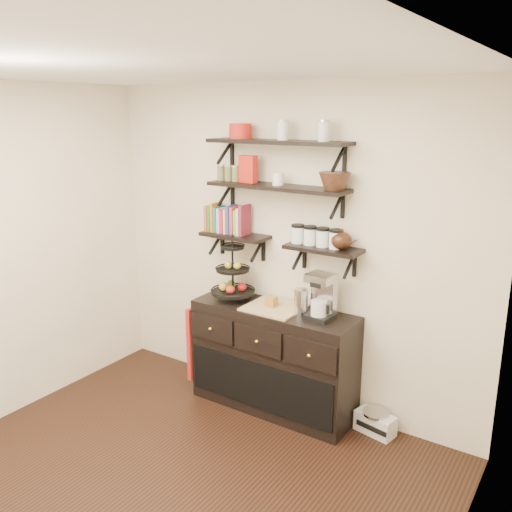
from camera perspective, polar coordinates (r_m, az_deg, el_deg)
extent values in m
plane|color=black|center=(3.90, -11.79, -24.54)|extent=(3.50, 3.50, 0.00)
cube|color=white|center=(3.04, -14.63, 18.98)|extent=(3.50, 3.50, 0.02)
cube|color=white|center=(4.54, 3.01, 0.77)|extent=(3.50, 0.02, 2.70)
cube|color=white|center=(2.38, 18.52, -13.74)|extent=(0.02, 3.50, 2.70)
cube|color=black|center=(4.30, 2.24, 11.91)|extent=(1.20, 0.27, 0.03)
cube|color=black|center=(4.69, -2.53, 10.76)|extent=(0.02, 0.03, 0.20)
cube|color=black|center=(4.17, 9.32, 10.05)|extent=(0.02, 0.03, 0.20)
cube|color=black|center=(4.33, 2.20, 7.28)|extent=(1.20, 0.27, 0.03)
cube|color=black|center=(4.73, -2.48, 6.53)|extent=(0.02, 0.03, 0.20)
cube|color=black|center=(4.21, 9.12, 5.31)|extent=(0.02, 0.03, 0.20)
cube|color=black|center=(4.64, -2.23, 2.17)|extent=(0.60, 0.25, 0.03)
cube|color=black|center=(4.88, -3.56, 1.41)|extent=(0.02, 0.03, 0.20)
cube|color=black|center=(4.64, 0.79, 0.71)|extent=(0.03, 0.03, 0.20)
cube|color=black|center=(4.22, 7.08, 0.76)|extent=(0.60, 0.25, 0.03)
cube|color=black|center=(4.44, 5.13, 0.00)|extent=(0.03, 0.03, 0.20)
cube|color=black|center=(4.26, 10.34, -0.84)|extent=(0.02, 0.03, 0.20)
cube|color=#B9522A|center=(4.78, -4.73, 3.90)|extent=(0.02, 0.15, 0.20)
cube|color=#286B31|center=(4.75, -4.42, 4.10)|extent=(0.03, 0.15, 0.24)
cube|color=#B8690C|center=(4.73, -4.05, 3.87)|extent=(0.04, 0.15, 0.21)
cube|color=#156877|center=(4.71, -3.70, 4.06)|extent=(0.03, 0.15, 0.25)
cube|color=beige|center=(4.69, -3.37, 3.84)|extent=(0.03, 0.15, 0.22)
cube|color=#A31C65|center=(4.66, -2.98, 4.03)|extent=(0.04, 0.15, 0.26)
cube|color=yellow|center=(4.64, -2.60, 3.80)|extent=(0.03, 0.15, 0.23)
cube|color=navy|center=(4.63, -2.24, 3.58)|extent=(0.03, 0.15, 0.20)
cube|color=#B9342F|center=(4.60, -1.82, 3.76)|extent=(0.04, 0.15, 0.24)
cube|color=#53A35B|center=(4.58, -1.42, 3.53)|extent=(0.03, 0.15, 0.21)
cube|color=#C5B695|center=(4.56, -1.04, 3.73)|extent=(0.03, 0.15, 0.25)
cube|color=maroon|center=(4.54, -0.68, 3.49)|extent=(0.02, 0.15, 0.22)
cylinder|color=silver|center=(4.31, 4.41, 2.22)|extent=(0.10, 0.10, 0.13)
cylinder|color=silver|center=(4.26, 5.70, 2.04)|extent=(0.10, 0.10, 0.13)
cylinder|color=silver|center=(4.21, 7.02, 1.85)|extent=(0.10, 0.10, 0.13)
cylinder|color=silver|center=(4.17, 8.38, 1.66)|extent=(0.10, 0.10, 0.13)
cube|color=black|center=(4.64, 1.85, -10.75)|extent=(1.40, 0.45, 0.90)
cube|color=tan|center=(4.46, 1.90, -5.44)|extent=(0.45, 0.41, 0.02)
sphere|color=gold|center=(4.59, -4.83, -7.67)|extent=(0.04, 0.04, 0.04)
sphere|color=gold|center=(4.34, 0.09, -9.00)|extent=(0.04, 0.04, 0.04)
sphere|color=gold|center=(4.13, 5.60, -10.41)|extent=(0.04, 0.04, 0.04)
cylinder|color=black|center=(4.60, -2.48, -1.35)|extent=(0.02, 0.02, 0.55)
cylinder|color=black|center=(4.66, -2.45, -3.80)|extent=(0.37, 0.37, 0.01)
cylinder|color=black|center=(4.60, -2.48, -1.48)|extent=(0.28, 0.28, 0.02)
cylinder|color=black|center=(4.55, -2.51, 0.90)|extent=(0.20, 0.20, 0.02)
sphere|color=#B21914|center=(4.64, -1.48, -3.29)|extent=(0.08, 0.08, 0.08)
sphere|color=gold|center=(4.61, -2.92, -0.94)|extent=(0.07, 0.07, 0.07)
cube|color=olive|center=(4.46, 1.64, -4.81)|extent=(0.08, 0.08, 0.08)
cube|color=black|center=(4.27, 6.72, -6.36)|extent=(0.21, 0.20, 0.04)
cube|color=silver|center=(4.27, 7.17, -4.17)|extent=(0.20, 0.09, 0.31)
cube|color=silver|center=(4.16, 6.85, -2.30)|extent=(0.21, 0.20, 0.06)
cylinder|color=silver|center=(4.23, 6.64, -5.47)|extent=(0.14, 0.14, 0.12)
cylinder|color=silver|center=(4.29, 4.76, -4.90)|extent=(0.11, 0.11, 0.22)
cube|color=#AD121B|center=(4.94, -6.08, -8.82)|extent=(0.04, 0.29, 0.67)
cube|color=silver|center=(4.57, 12.43, -16.82)|extent=(0.33, 0.21, 0.17)
cylinder|color=silver|center=(4.52, 12.50, -15.82)|extent=(0.24, 0.24, 0.02)
cube|color=black|center=(4.50, 12.03, -17.31)|extent=(0.27, 0.06, 0.04)
cube|color=red|center=(4.46, -0.85, 9.14)|extent=(0.17, 0.09, 0.22)
cylinder|color=white|center=(4.31, 2.35, 8.10)|extent=(0.09, 0.09, 0.10)
cylinder|color=red|center=(4.48, -1.66, 13.01)|extent=(0.18, 0.18, 0.12)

